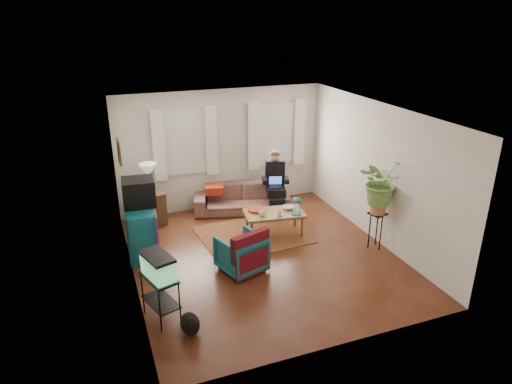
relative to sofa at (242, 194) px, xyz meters
name	(u,v)px	position (x,y,z in m)	size (l,w,h in m)	color
floor	(264,257)	(-0.29, -2.05, -0.40)	(4.50, 5.00, 0.01)	#4F2B14
ceiling	(265,113)	(-0.29, -2.05, 2.20)	(4.50, 5.00, 0.01)	white
wall_back	(222,150)	(-0.29, 0.45, 0.90)	(4.50, 0.01, 2.60)	silver
wall_front	(341,260)	(-0.29, -4.55, 0.90)	(4.50, 0.01, 2.60)	silver
wall_left	(127,208)	(-2.54, -2.05, 0.90)	(0.01, 5.00, 2.60)	silver
wall_right	(378,174)	(1.96, -2.05, 0.90)	(0.01, 5.00, 2.60)	silver
window_left	(185,142)	(-1.09, 0.43, 1.15)	(1.08, 0.04, 1.38)	white
window_right	(276,134)	(0.96, 0.43, 1.15)	(1.08, 0.04, 1.38)	white
curtains_left	(186,143)	(-1.09, 0.35, 1.15)	(1.36, 0.06, 1.50)	white
curtains_right	(277,134)	(0.96, 0.35, 1.15)	(1.36, 0.06, 1.50)	white
picture_frame	(120,152)	(-2.50, -1.20, 1.55)	(0.04, 0.32, 0.40)	#3D2616
area_rug	(253,235)	(-0.18, -1.18, -0.39)	(2.00, 1.60, 0.01)	maroon
sofa	(242,194)	(0.00, 0.00, 0.00)	(2.03, 0.80, 0.79)	brown
seated_person	(275,184)	(0.70, -0.20, 0.21)	(0.51, 0.62, 1.21)	black
side_table	(152,209)	(-1.94, 0.02, -0.05)	(0.47, 0.47, 0.69)	#371E14
table_lamp	(149,179)	(-1.94, 0.02, 0.58)	(0.35, 0.35, 0.63)	white
dresser	(142,230)	(-2.28, -1.12, 0.05)	(0.50, 1.00, 0.90)	#126B6C
crt_tv	(139,192)	(-2.25, -1.02, 0.74)	(0.55, 0.50, 0.48)	black
aquarium_stand	(161,298)	(-2.29, -3.15, -0.06)	(0.34, 0.60, 0.67)	black
aquarium	(158,266)	(-2.29, -3.15, 0.46)	(0.30, 0.55, 0.36)	#7FD899
black_cat	(190,322)	(-1.98, -3.60, -0.23)	(0.26, 0.40, 0.34)	black
armchair	(241,251)	(-0.81, -2.32, -0.05)	(0.68, 0.64, 0.70)	#12576E
serape_throw	(251,250)	(-0.72, -2.58, 0.10)	(0.71, 0.16, 0.58)	#9E0A0A
coffee_table	(274,223)	(0.23, -1.29, -0.16)	(1.14, 0.62, 0.47)	brown
cup_a	(262,213)	(-0.04, -1.35, 0.12)	(0.13, 0.13, 0.10)	white
cup_b	(279,214)	(0.25, -1.48, 0.12)	(0.10, 0.10, 0.10)	beige
bowl	(288,207)	(0.55, -1.23, 0.10)	(0.22, 0.22, 0.06)	white
snack_tray	(257,209)	(-0.06, -1.09, 0.09)	(0.35, 0.35, 0.04)	#B21414
birdcage	(296,206)	(0.59, -1.50, 0.24)	(0.19, 0.19, 0.33)	#115B6B
plant_stand	(376,230)	(1.76, -2.44, -0.05)	(0.29, 0.29, 0.70)	black
potted_plant	(380,188)	(1.76, -2.44, 0.78)	(0.79, 0.69, 0.88)	#599947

